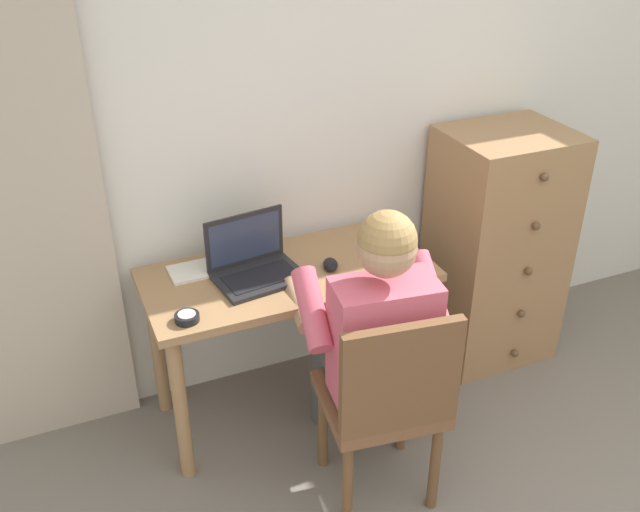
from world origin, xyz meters
name	(u,v)px	position (x,y,z in m)	size (l,w,h in m)	color
wall_back	(373,102)	(0.00, 2.20, 1.25)	(4.80, 0.05, 2.50)	silver
curtain_panel	(20,201)	(-1.47, 2.13, 1.08)	(0.60, 0.03, 2.16)	#BCAD99
desk	(288,295)	(-0.54, 1.86, 0.60)	(1.17, 0.55, 0.71)	#9E754C
dresser	(496,247)	(0.53, 1.91, 0.57)	(0.55, 0.49, 1.13)	#9E754C
chair	(387,399)	(-0.40, 1.23, 0.49)	(0.47, 0.45, 0.88)	brown
person_seated	(371,328)	(-0.38, 1.41, 0.68)	(0.58, 0.62, 1.20)	#4C4C4C
laptop	(255,264)	(-0.67, 1.88, 0.76)	(0.37, 0.29, 0.24)	#232326
computer_mouse	(330,264)	(-0.37, 1.81, 0.73)	(0.06, 0.10, 0.03)	black
desk_clock	(187,317)	(-1.00, 1.67, 0.73)	(0.09, 0.09, 0.03)	black
notebook_pad	(196,270)	(-0.88, 2.00, 0.72)	(0.21, 0.15, 0.01)	silver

